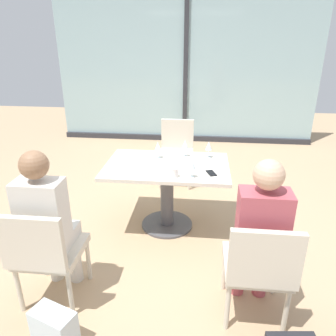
# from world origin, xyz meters

# --- Properties ---
(ground_plane) EXTENTS (12.00, 12.00, 0.00)m
(ground_plane) POSITION_xyz_m (0.00, 0.00, 0.00)
(ground_plane) COLOR tan
(window_wall_backdrop) EXTENTS (4.89, 0.10, 2.70)m
(window_wall_backdrop) POSITION_xyz_m (0.00, 3.20, 1.21)
(window_wall_backdrop) COLOR #97B7BC
(window_wall_backdrop) RESTS_ON ground_plane
(dining_table_main) EXTENTS (1.27, 0.84, 0.73)m
(dining_table_main) POSITION_xyz_m (0.00, 0.00, 0.54)
(dining_table_main) COLOR silver
(dining_table_main) RESTS_ON ground_plane
(chair_front_right) EXTENTS (0.46, 0.50, 0.87)m
(chair_front_right) POSITION_xyz_m (0.77, -1.22, 0.50)
(chair_front_right) COLOR beige
(chair_front_right) RESTS_ON ground_plane
(chair_front_left) EXTENTS (0.46, 0.50, 0.87)m
(chair_front_left) POSITION_xyz_m (-0.77, -1.22, 0.50)
(chair_front_left) COLOR beige
(chair_front_left) RESTS_ON ground_plane
(chair_near_window) EXTENTS (0.46, 0.51, 0.87)m
(chair_near_window) POSITION_xyz_m (0.00, 1.22, 0.50)
(chair_near_window) COLOR beige
(chair_near_window) RESTS_ON ground_plane
(person_front_right) EXTENTS (0.34, 0.39, 1.26)m
(person_front_right) POSITION_xyz_m (0.77, -1.11, 0.70)
(person_front_right) COLOR #B24C56
(person_front_right) RESTS_ON ground_plane
(person_front_left) EXTENTS (0.34, 0.39, 1.26)m
(person_front_left) POSITION_xyz_m (-0.77, -1.11, 0.70)
(person_front_left) COLOR silver
(person_front_left) RESTS_ON ground_plane
(wine_glass_0) EXTENTS (0.07, 0.07, 0.18)m
(wine_glass_0) POSITION_xyz_m (0.17, 0.27, 0.86)
(wine_glass_0) COLOR silver
(wine_glass_0) RESTS_ON dining_table_main
(wine_glass_1) EXTENTS (0.07, 0.07, 0.18)m
(wine_glass_1) POSITION_xyz_m (-0.12, 0.18, 0.86)
(wine_glass_1) COLOR silver
(wine_glass_1) RESTS_ON dining_table_main
(wine_glass_2) EXTENTS (0.07, 0.07, 0.18)m
(wine_glass_2) POSITION_xyz_m (0.27, -0.30, 0.86)
(wine_glass_2) COLOR silver
(wine_glass_2) RESTS_ON dining_table_main
(wine_glass_3) EXTENTS (0.07, 0.07, 0.18)m
(wine_glass_3) POSITION_xyz_m (0.43, 0.25, 0.86)
(wine_glass_3) COLOR silver
(wine_glass_3) RESTS_ON dining_table_main
(coffee_cup) EXTENTS (0.08, 0.08, 0.09)m
(coffee_cup) POSITION_xyz_m (0.10, -0.31, 0.78)
(coffee_cup) COLOR white
(coffee_cup) RESTS_ON dining_table_main
(cell_phone_on_table) EXTENTS (0.11, 0.16, 0.01)m
(cell_phone_on_table) POSITION_xyz_m (0.45, -0.19, 0.73)
(cell_phone_on_table) COLOR black
(cell_phone_on_table) RESTS_ON dining_table_main
(handbag_1) EXTENTS (0.34, 0.25, 0.28)m
(handbag_1) POSITION_xyz_m (-0.59, -1.58, 0.14)
(handbag_1) COLOR silver
(handbag_1) RESTS_ON ground_plane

